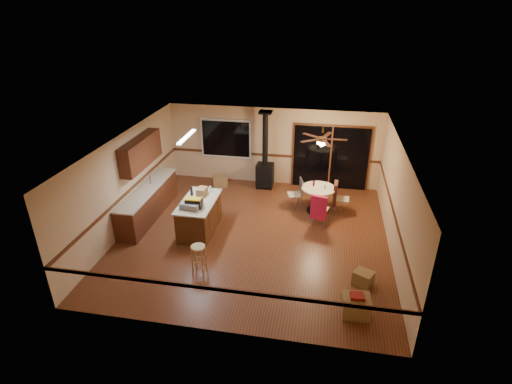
% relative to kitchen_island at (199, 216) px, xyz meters
% --- Properties ---
extents(floor, '(7.00, 7.00, 0.00)m').
position_rel_kitchen_island_xyz_m(floor, '(1.50, 0.00, -0.45)').
color(floor, '#5D2E1A').
rests_on(floor, ground).
extents(ceiling, '(7.00, 7.00, 0.00)m').
position_rel_kitchen_island_xyz_m(ceiling, '(1.50, 0.00, 2.15)').
color(ceiling, silver).
rests_on(ceiling, ground).
extents(wall_back, '(7.00, 0.00, 7.00)m').
position_rel_kitchen_island_xyz_m(wall_back, '(1.50, 3.50, 0.85)').
color(wall_back, tan).
rests_on(wall_back, ground).
extents(wall_front, '(7.00, 0.00, 7.00)m').
position_rel_kitchen_island_xyz_m(wall_front, '(1.50, -3.50, 0.85)').
color(wall_front, tan).
rests_on(wall_front, ground).
extents(wall_left, '(0.00, 7.00, 7.00)m').
position_rel_kitchen_island_xyz_m(wall_left, '(-2.00, 0.00, 0.85)').
color(wall_left, tan).
rests_on(wall_left, ground).
extents(wall_right, '(0.00, 7.00, 7.00)m').
position_rel_kitchen_island_xyz_m(wall_right, '(5.00, 0.00, 0.85)').
color(wall_right, tan).
rests_on(wall_right, ground).
extents(chair_rail, '(7.00, 7.00, 0.08)m').
position_rel_kitchen_island_xyz_m(chair_rail, '(1.50, 0.00, 0.55)').
color(chair_rail, '#512814').
rests_on(chair_rail, ground).
extents(window, '(1.72, 0.10, 1.32)m').
position_rel_kitchen_island_xyz_m(window, '(-0.10, 3.45, 1.05)').
color(window, black).
rests_on(window, ground).
extents(sliding_door, '(2.52, 0.10, 2.10)m').
position_rel_kitchen_island_xyz_m(sliding_door, '(3.40, 3.45, 0.60)').
color(sliding_door, black).
rests_on(sliding_door, ground).
extents(lower_cabinets, '(0.60, 3.00, 0.86)m').
position_rel_kitchen_island_xyz_m(lower_cabinets, '(-1.70, 0.50, -0.02)').
color(lower_cabinets, '#502514').
rests_on(lower_cabinets, ground).
extents(countertop, '(0.64, 3.04, 0.04)m').
position_rel_kitchen_island_xyz_m(countertop, '(-1.70, 0.50, 0.43)').
color(countertop, '#BCAE92').
rests_on(countertop, lower_cabinets).
extents(upper_cabinets, '(0.35, 2.00, 0.80)m').
position_rel_kitchen_island_xyz_m(upper_cabinets, '(-1.83, 0.70, 1.45)').
color(upper_cabinets, '#502514').
rests_on(upper_cabinets, ground).
extents(kitchen_island, '(0.88, 1.68, 0.90)m').
position_rel_kitchen_island_xyz_m(kitchen_island, '(0.00, 0.00, 0.00)').
color(kitchen_island, '#492812').
rests_on(kitchen_island, ground).
extents(wood_stove, '(0.55, 0.50, 2.52)m').
position_rel_kitchen_island_xyz_m(wood_stove, '(1.30, 3.05, 0.28)').
color(wood_stove, black).
rests_on(wood_stove, ground).
extents(ceiling_fan, '(0.24, 0.24, 0.55)m').
position_rel_kitchen_island_xyz_m(ceiling_fan, '(3.11, 1.66, 1.76)').
color(ceiling_fan, brown).
rests_on(ceiling_fan, ceiling).
extents(fluorescent_strip, '(0.10, 1.20, 0.04)m').
position_rel_kitchen_island_xyz_m(fluorescent_strip, '(-0.30, 0.30, 2.11)').
color(fluorescent_strip, white).
rests_on(fluorescent_strip, ceiling).
extents(toolbox_grey, '(0.53, 0.35, 0.15)m').
position_rel_kitchen_island_xyz_m(toolbox_grey, '(-0.07, -0.45, 0.52)').
color(toolbox_grey, slate).
rests_on(toolbox_grey, kitchen_island).
extents(toolbox_black, '(0.42, 0.22, 0.23)m').
position_rel_kitchen_island_xyz_m(toolbox_black, '(0.00, -0.37, 0.56)').
color(toolbox_black, black).
rests_on(toolbox_black, kitchen_island).
extents(toolbox_yellow_lid, '(0.40, 0.21, 0.03)m').
position_rel_kitchen_island_xyz_m(toolbox_yellow_lid, '(0.00, -0.37, 0.69)').
color(toolbox_yellow_lid, gold).
rests_on(toolbox_yellow_lid, toolbox_black).
extents(box_on_island, '(0.25, 0.33, 0.21)m').
position_rel_kitchen_island_xyz_m(box_on_island, '(-0.01, 0.36, 0.55)').
color(box_on_island, olive).
rests_on(box_on_island, kitchen_island).
extents(bottle_dark, '(0.10, 0.10, 0.26)m').
position_rel_kitchen_island_xyz_m(bottle_dark, '(-0.28, 0.29, 0.58)').
color(bottle_dark, black).
rests_on(bottle_dark, kitchen_island).
extents(bottle_pink, '(0.08, 0.08, 0.20)m').
position_rel_kitchen_island_xyz_m(bottle_pink, '(0.16, -0.14, 0.55)').
color(bottle_pink, '#D84C8C').
rests_on(bottle_pink, kitchen_island).
extents(bottle_white, '(0.06, 0.06, 0.16)m').
position_rel_kitchen_island_xyz_m(bottle_white, '(0.16, 0.61, 0.53)').
color(bottle_white, white).
rests_on(bottle_white, kitchen_island).
extents(bar_stool, '(0.41, 0.41, 0.61)m').
position_rel_kitchen_island_xyz_m(bar_stool, '(0.50, -1.66, -0.15)').
color(bar_stool, tan).
rests_on(bar_stool, floor).
extents(blue_bucket, '(0.35, 0.35, 0.23)m').
position_rel_kitchen_island_xyz_m(blue_bucket, '(0.14, -0.60, -0.34)').
color(blue_bucket, '#0D1FC1').
rests_on(blue_bucket, floor).
extents(dining_table, '(1.00, 1.00, 0.78)m').
position_rel_kitchen_island_xyz_m(dining_table, '(3.11, 1.66, 0.08)').
color(dining_table, black).
rests_on(dining_table, ground).
extents(glass_red, '(0.07, 0.07, 0.15)m').
position_rel_kitchen_island_xyz_m(glass_red, '(2.96, 1.76, 0.40)').
color(glass_red, '#590C14').
rests_on(glass_red, dining_table).
extents(glass_cream, '(0.06, 0.06, 0.13)m').
position_rel_kitchen_island_xyz_m(glass_cream, '(3.29, 1.61, 0.39)').
color(glass_cream, beige).
rests_on(glass_cream, dining_table).
extents(chair_left, '(0.50, 0.49, 0.51)m').
position_rel_kitchen_island_xyz_m(chair_left, '(2.51, 1.79, 0.14)').
color(chair_left, tan).
rests_on(chair_left, ground).
extents(chair_near, '(0.52, 0.55, 0.70)m').
position_rel_kitchen_island_xyz_m(chair_near, '(3.16, 0.78, 0.14)').
color(chair_near, tan).
rests_on(chair_near, ground).
extents(chair_right, '(0.49, 0.45, 0.70)m').
position_rel_kitchen_island_xyz_m(chair_right, '(3.62, 1.72, 0.14)').
color(chair_right, tan).
rests_on(chair_right, ground).
extents(box_under_window, '(0.57, 0.51, 0.38)m').
position_rel_kitchen_island_xyz_m(box_under_window, '(-0.20, 2.89, -0.26)').
color(box_under_window, olive).
rests_on(box_under_window, floor).
extents(box_corner_a, '(0.59, 0.50, 0.42)m').
position_rel_kitchen_island_xyz_m(box_corner_a, '(4.05, -2.56, -0.24)').
color(box_corner_a, olive).
rests_on(box_corner_a, floor).
extents(box_corner_b, '(0.51, 0.49, 0.32)m').
position_rel_kitchen_island_xyz_m(box_corner_b, '(4.26, -1.57, -0.29)').
color(box_corner_b, olive).
rests_on(box_corner_b, floor).
extents(box_small_red, '(0.28, 0.24, 0.07)m').
position_rel_kitchen_island_xyz_m(box_small_red, '(4.05, -2.56, 0.00)').
color(box_small_red, maroon).
rests_on(box_small_red, box_corner_a).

